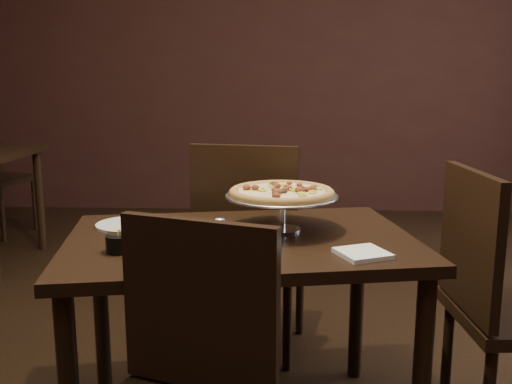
{
  "coord_description": "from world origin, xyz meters",
  "views": [
    {
      "loc": [
        0.15,
        -1.96,
        1.25
      ],
      "look_at": [
        0.06,
        -0.05,
        0.88
      ],
      "focal_mm": 40.0,
      "sensor_mm": 36.0,
      "label": 1
    }
  ],
  "objects": [
    {
      "name": "room",
      "position": [
        0.06,
        0.03,
        1.4
      ],
      "size": [
        6.04,
        7.04,
        2.84
      ],
      "color": "black",
      "rests_on": "ground"
    },
    {
      "name": "dining_table",
      "position": [
        0.01,
        -0.1,
        0.63
      ],
      "size": [
        1.28,
        0.97,
        0.73
      ],
      "rotation": [
        0.0,
        0.0,
        0.17
      ],
      "color": "black",
      "rests_on": "ground"
    },
    {
      "name": "pizza_stand",
      "position": [
        0.15,
        -0.0,
        0.86
      ],
      "size": [
        0.4,
        0.4,
        0.16
      ],
      "color": "silver",
      "rests_on": "dining_table"
    },
    {
      "name": "parmesan_shaker",
      "position": [
        -0.04,
        -0.29,
        0.78
      ],
      "size": [
        0.07,
        0.07,
        0.12
      ],
      "color": "beige",
      "rests_on": "dining_table"
    },
    {
      "name": "pepper_flake_shaker",
      "position": [
        0.02,
        -0.33,
        0.77
      ],
      "size": [
        0.05,
        0.05,
        0.1
      ],
      "color": "maroon",
      "rests_on": "dining_table"
    },
    {
      "name": "packet_caddy",
      "position": [
        -0.35,
        -0.28,
        0.76
      ],
      "size": [
        0.09,
        0.09,
        0.07
      ],
      "rotation": [
        0.0,
        0.0,
        -0.29
      ],
      "color": "black",
      "rests_on": "dining_table"
    },
    {
      "name": "napkin_stack",
      "position": [
        0.4,
        -0.29,
        0.74
      ],
      "size": [
        0.18,
        0.18,
        0.01
      ],
      "primitive_type": "cube",
      "rotation": [
        0.0,
        0.0,
        0.41
      ],
      "color": "white",
      "rests_on": "dining_table"
    },
    {
      "name": "plate_left",
      "position": [
        -0.41,
        0.03,
        0.73
      ],
      "size": [
        0.23,
        0.23,
        0.01
      ],
      "primitive_type": "cylinder",
      "color": "white",
      "rests_on": "dining_table"
    },
    {
      "name": "plate_near",
      "position": [
        0.04,
        -0.41,
        0.73
      ],
      "size": [
        0.22,
        0.22,
        0.01
      ],
      "primitive_type": "cylinder",
      "color": "white",
      "rests_on": "dining_table"
    },
    {
      "name": "serving_spatula",
      "position": [
        0.17,
        -0.12,
        0.86
      ],
      "size": [
        0.16,
        0.16,
        0.02
      ],
      "rotation": [
        0.0,
        0.0,
        -0.9
      ],
      "color": "silver",
      "rests_on": "pizza_stand"
    },
    {
      "name": "chair_far",
      "position": [
        0.02,
        0.49,
        0.54
      ],
      "size": [
        0.54,
        0.54,
        0.99
      ],
      "rotation": [
        0.0,
        0.0,
        2.96
      ],
      "color": "black",
      "rests_on": "ground"
    },
    {
      "name": "chair_side",
      "position": [
        0.91,
        -0.1,
        0.53
      ],
      "size": [
        0.48,
        0.48,
        0.96
      ],
      "rotation": [
        0.0,
        0.0,
        1.64
      ],
      "color": "black",
      "rests_on": "ground"
    }
  ]
}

